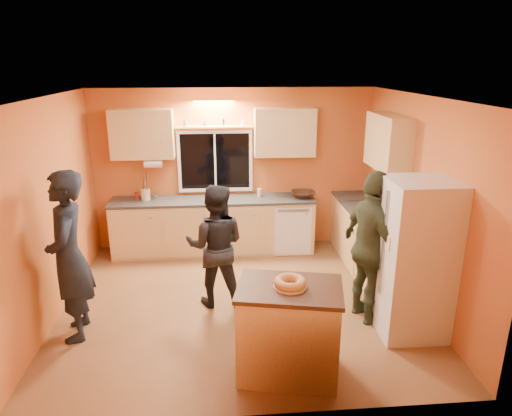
{
  "coord_description": "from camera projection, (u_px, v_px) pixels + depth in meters",
  "views": [
    {
      "loc": [
        -0.26,
        -5.27,
        2.99
      ],
      "look_at": [
        0.23,
        0.4,
        1.15
      ],
      "focal_mm": 32.0,
      "sensor_mm": 36.0,
      "label": 1
    }
  ],
  "objects": [
    {
      "name": "mixing_bowl",
      "position": [
        303.0,
        194.0,
        7.33
      ],
      "size": [
        0.39,
        0.39,
        0.09
      ],
      "primitive_type": "imported",
      "rotation": [
        0.0,
        0.0,
        -0.02
      ],
      "color": "black",
      "rests_on": "back_counter"
    },
    {
      "name": "potted_plant",
      "position": [
        390.0,
        214.0,
        6.0
      ],
      "size": [
        0.3,
        0.26,
        0.33
      ],
      "primitive_type": "imported",
      "rotation": [
        0.0,
        0.0,
        -0.0
      ],
      "color": "gray",
      "rests_on": "right_counter"
    },
    {
      "name": "room_shell",
      "position": [
        248.0,
        173.0,
        5.84
      ],
      "size": [
        4.54,
        4.04,
        2.61
      ],
      "color": "#C37732",
      "rests_on": "ground"
    },
    {
      "name": "person_center",
      "position": [
        216.0,
        246.0,
        5.7
      ],
      "size": [
        0.84,
        0.69,
        1.58
      ],
      "primitive_type": "imported",
      "rotation": [
        0.0,
        0.0,
        3.01
      ],
      "color": "black",
      "rests_on": "ground"
    },
    {
      "name": "utensil_crock",
      "position": [
        146.0,
        195.0,
        7.17
      ],
      "size": [
        0.14,
        0.14,
        0.17
      ],
      "primitive_type": "cylinder",
      "color": "beige",
      "rests_on": "back_counter"
    },
    {
      "name": "right_counter",
      "position": [
        377.0,
        250.0,
        6.43
      ],
      "size": [
        0.62,
        1.84,
        0.9
      ],
      "color": "tan",
      "rests_on": "ground"
    },
    {
      "name": "ground",
      "position": [
        241.0,
        302.0,
        5.93
      ],
      "size": [
        4.5,
        4.5,
        0.0
      ],
      "primitive_type": "plane",
      "color": "brown",
      "rests_on": "ground"
    },
    {
      "name": "person_right",
      "position": [
        372.0,
        248.0,
        5.29
      ],
      "size": [
        0.69,
        1.15,
        1.84
      ],
      "primitive_type": "imported",
      "rotation": [
        0.0,
        0.0,
        1.81
      ],
      "color": "#333B25",
      "rests_on": "ground"
    },
    {
      "name": "back_counter",
      "position": [
        236.0,
        225.0,
        7.41
      ],
      "size": [
        4.23,
        0.62,
        0.9
      ],
      "color": "tan",
      "rests_on": "ground"
    },
    {
      "name": "island",
      "position": [
        289.0,
        330.0,
        4.45
      ],
      "size": [
        1.11,
        0.87,
        0.96
      ],
      "rotation": [
        0.0,
        0.0,
        -0.21
      ],
      "color": "tan",
      "rests_on": "ground"
    },
    {
      "name": "red_box",
      "position": [
        368.0,
        209.0,
        6.65
      ],
      "size": [
        0.19,
        0.17,
        0.07
      ],
      "primitive_type": "cube",
      "rotation": [
        0.0,
        0.0,
        -0.42
      ],
      "color": "#AA1D1A",
      "rests_on": "right_counter"
    },
    {
      "name": "person_left",
      "position": [
        69.0,
        257.0,
        4.96
      ],
      "size": [
        0.57,
        0.77,
        1.92
      ],
      "primitive_type": "imported",
      "rotation": [
        0.0,
        0.0,
        -1.4
      ],
      "color": "black",
      "rests_on": "ground"
    },
    {
      "name": "refrigerator",
      "position": [
        415.0,
        259.0,
        5.05
      ],
      "size": [
        0.72,
        0.7,
        1.8
      ],
      "primitive_type": "cube",
      "color": "silver",
      "rests_on": "ground"
    },
    {
      "name": "bundt_pastry",
      "position": [
        290.0,
        282.0,
        4.29
      ],
      "size": [
        0.31,
        0.31,
        0.09
      ],
      "primitive_type": "torus",
      "color": "#B07948",
      "rests_on": "island"
    }
  ]
}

